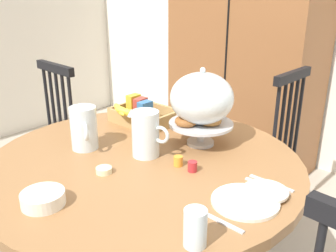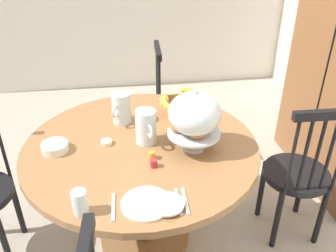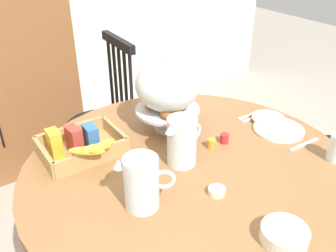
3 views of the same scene
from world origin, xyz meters
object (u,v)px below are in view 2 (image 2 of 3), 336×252
Objects in this scene: cereal_bowl at (55,147)px; cereal_basket at (184,107)px; windsor_chair_near_window at (142,110)px; butter_dish at (107,142)px; windsor_chair_far_side at (298,176)px; orange_juice_pitcher at (146,128)px; dining_table at (142,173)px; china_plate_small at (167,204)px; china_plate_large at (146,204)px; drinking_glass at (80,202)px; milk_pitcher at (122,109)px; pastry_stand_with_dome at (194,116)px.

cereal_basket is at bearing 112.65° from cereal_bowl.
windsor_chair_near_window is 0.99m from butter_dish.
windsor_chair_near_window is at bearing -139.09° from windsor_chair_far_side.
windsor_chair_far_side is 5.02× the size of orange_juice_pitcher.
cereal_bowl is (-0.00, -0.45, 0.22)m from dining_table.
cereal_bowl is (0.31, -0.75, -0.02)m from cereal_basket.
china_plate_small is (1.44, -0.01, 0.30)m from windsor_chair_near_window.
butter_dish is at bearing -161.65° from china_plate_large.
windsor_chair_far_side is 6.50× the size of china_plate_small.
dining_table is 4.04× the size of cereal_basket.
china_plate_large is at bearing 18.35° from butter_dish.
windsor_chair_near_window is 1.45m from china_plate_large.
cereal_bowl is at bearing -92.47° from windsor_chair_far_side.
windsor_chair_near_window reaches higher than drinking_glass.
dining_table is 0.49m from cereal_basket.
cereal_bowl is at bearing -54.08° from milk_pitcher.
milk_pitcher reaches higher than china_plate_small.
milk_pitcher is at bearing -133.70° from pastry_stand_with_dome.
windsor_chair_near_window reaches higher than dining_table.
cereal_basket is (-0.37, -0.64, 0.33)m from windsor_chair_far_side.
orange_juice_pitcher is at bearing 91.78° from cereal_bowl.
milk_pitcher reaches higher than butter_dish.
orange_juice_pitcher is at bearing 87.55° from butter_dish.
pastry_stand_with_dome reaches higher than cereal_bowl.
windsor_chair_far_side is 0.81m from cereal_basket.
dining_table is 5.80× the size of china_plate_large.
butter_dish is at bearing -59.02° from cereal_basket.
cereal_bowl is (0.26, -0.36, -0.06)m from milk_pitcher.
cereal_bowl is at bearing -88.22° from orange_juice_pitcher.
pastry_stand_with_dome is at bearing 125.52° from drinking_glass.
cereal_bowl is at bearing -29.48° from windsor_chair_near_window.
pastry_stand_with_dome is 3.13× the size of drinking_glass.
dining_table is 8.51× the size of china_plate_small.
dining_table is 0.28m from butter_dish.
windsor_chair_near_window is 1.12m from cereal_bowl.
windsor_chair_near_window reaches higher than orange_juice_pitcher.
orange_juice_pitcher reaches higher than cereal_basket.
cereal_basket is at bearing 143.75° from drinking_glass.
orange_juice_pitcher is 0.40m from cereal_basket.
pastry_stand_with_dome reaches higher than milk_pitcher.
windsor_chair_far_side is at bearing 109.14° from drinking_glass.
cereal_bowl reaches higher than butter_dish.
orange_juice_pitcher reaches higher than china_plate_large.
milk_pitcher is 0.84× the size of china_plate_large.
china_plate_large is (0.42, -0.95, 0.29)m from windsor_chair_far_side.
windsor_chair_far_side is 1.42m from cereal_bowl.
cereal_basket is 1.44× the size of china_plate_large.
china_plate_large is at bearing -3.73° from windsor_chair_near_window.
cereal_basket is at bearing 138.44° from orange_juice_pitcher.
milk_pitcher is (-0.32, -1.03, 0.37)m from windsor_chair_far_side.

